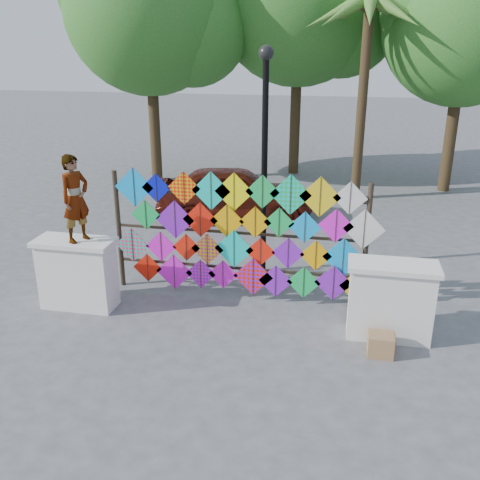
# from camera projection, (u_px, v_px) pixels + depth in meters

# --- Properties ---
(ground) EXTENTS (80.00, 80.00, 0.00)m
(ground) POSITION_uv_depth(u_px,v_px,m) (228.00, 314.00, 9.42)
(ground) COLOR slate
(ground) RESTS_ON ground
(parapet_left) EXTENTS (1.40, 0.65, 1.28)m
(parapet_left) POSITION_uv_depth(u_px,v_px,m) (77.00, 273.00, 9.50)
(parapet_left) COLOR silver
(parapet_left) RESTS_ON ground
(parapet_right) EXTENTS (1.40, 0.65, 1.28)m
(parapet_right) POSITION_uv_depth(u_px,v_px,m) (390.00, 300.00, 8.51)
(parapet_right) COLOR silver
(parapet_right) RESTS_ON ground
(kite_rack) EXTENTS (4.95, 0.24, 2.40)m
(kite_rack) POSITION_uv_depth(u_px,v_px,m) (242.00, 235.00, 9.63)
(kite_rack) COLOR #2E2419
(kite_rack) RESTS_ON ground
(tree_west) EXTENTS (5.85, 5.20, 8.01)m
(tree_west) POSITION_uv_depth(u_px,v_px,m) (152.00, 11.00, 16.63)
(tree_west) COLOR #42311C
(tree_west) RESTS_ON ground
(tree_mid) EXTENTS (6.30, 5.60, 8.61)m
(tree_mid) POSITION_uv_depth(u_px,v_px,m) (303.00, 0.00, 17.50)
(tree_mid) COLOR #42311C
(tree_mid) RESTS_ON ground
(tree_east) EXTENTS (5.40, 4.80, 7.42)m
(tree_east) POSITION_uv_depth(u_px,v_px,m) (469.00, 24.00, 15.49)
(tree_east) COLOR #42311C
(tree_east) RESTS_ON ground
(palm_tree) EXTENTS (3.62, 3.62, 5.83)m
(palm_tree) POSITION_uv_depth(u_px,v_px,m) (368.00, 24.00, 14.63)
(palm_tree) COLOR #42311C
(palm_tree) RESTS_ON ground
(vendor_woman) EXTENTS (0.55, 0.65, 1.50)m
(vendor_woman) POSITION_uv_depth(u_px,v_px,m) (75.00, 199.00, 9.00)
(vendor_woman) COLOR #99999E
(vendor_woman) RESTS_ON parapet_left
(sedan) EXTENTS (4.42, 2.46, 1.42)m
(sedan) POSITION_uv_depth(u_px,v_px,m) (235.00, 193.00, 14.30)
(sedan) COLOR #4E150D
(sedan) RESTS_ON ground
(lamppost) EXTENTS (0.28, 0.28, 4.46)m
(lamppost) POSITION_uv_depth(u_px,v_px,m) (265.00, 143.00, 10.26)
(lamppost) COLOR black
(lamppost) RESTS_ON ground
(cardboard_box_near) EXTENTS (0.39, 0.34, 0.34)m
(cardboard_box_near) POSITION_uv_depth(u_px,v_px,m) (381.00, 345.00, 8.16)
(cardboard_box_near) COLOR olive
(cardboard_box_near) RESTS_ON ground
(cardboard_box_far) EXTENTS (0.34, 0.32, 0.29)m
(cardboard_box_far) POSITION_uv_depth(u_px,v_px,m) (383.00, 344.00, 8.22)
(cardboard_box_far) COLOR olive
(cardboard_box_far) RESTS_ON ground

